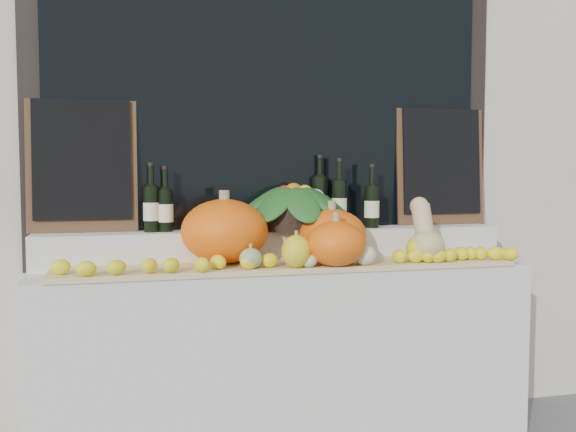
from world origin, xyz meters
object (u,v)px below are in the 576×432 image
at_px(pumpkin_left, 224,231).
at_px(produce_bowl, 294,206).
at_px(butternut_squash, 425,235).
at_px(wine_bottle_tall, 320,201).
at_px(pumpkin_right, 332,235).

bearing_deg(pumpkin_left, produce_bowl, 24.27).
bearing_deg(butternut_squash, wine_bottle_tall, 135.91).
xyz_separation_m(pumpkin_left, butternut_squash, (0.93, -0.15, -0.03)).
bearing_deg(wine_bottle_tall, pumpkin_left, -155.82).
bearing_deg(wine_bottle_tall, pumpkin_right, -94.60).
height_order(pumpkin_right, butternut_squash, butternut_squash).
height_order(pumpkin_left, butternut_squash, butternut_squash).
bearing_deg(butternut_squash, pumpkin_right, 163.15).
xyz_separation_m(produce_bowl, wine_bottle_tall, (0.16, 0.07, 0.02)).
height_order(pumpkin_left, produce_bowl, produce_bowl).
bearing_deg(produce_bowl, butternut_squash, -29.64).
bearing_deg(pumpkin_right, butternut_squash, -16.85).
height_order(pumpkin_left, wine_bottle_tall, wine_bottle_tall).
distance_m(pumpkin_left, produce_bowl, 0.42).
distance_m(pumpkin_left, pumpkin_right, 0.51).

